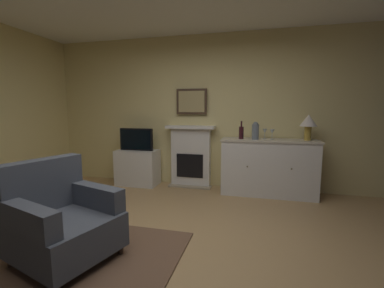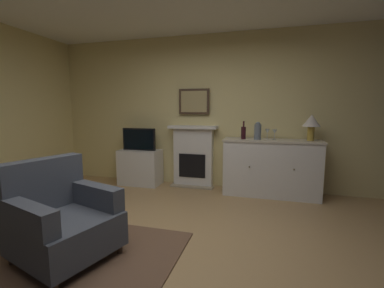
% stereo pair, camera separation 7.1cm
% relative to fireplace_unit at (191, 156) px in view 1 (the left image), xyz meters
% --- Properties ---
extents(ground_plane, '(6.08, 4.87, 0.10)m').
position_rel_fireplace_unit_xyz_m(ground_plane, '(0.34, -2.28, -0.60)').
color(ground_plane, tan).
rests_on(ground_plane, ground).
extents(wall_rear, '(6.08, 0.06, 2.67)m').
position_rel_fireplace_unit_xyz_m(wall_rear, '(0.34, 0.13, 0.79)').
color(wall_rear, '#EAD68C').
rests_on(wall_rear, ground_plane).
extents(area_rug, '(1.81, 1.67, 0.02)m').
position_rel_fireplace_unit_xyz_m(area_rug, '(-0.42, -2.64, -0.54)').
color(area_rug, brown).
rests_on(area_rug, ground_plane).
extents(fireplace_unit, '(0.87, 0.30, 1.10)m').
position_rel_fireplace_unit_xyz_m(fireplace_unit, '(0.00, 0.00, 0.00)').
color(fireplace_unit, white).
rests_on(fireplace_unit, ground_plane).
extents(framed_picture, '(0.55, 0.04, 0.45)m').
position_rel_fireplace_unit_xyz_m(framed_picture, '(-0.00, 0.05, 0.97)').
color(framed_picture, '#473323').
extents(sideboard_cabinet, '(1.51, 0.49, 0.91)m').
position_rel_fireplace_unit_xyz_m(sideboard_cabinet, '(1.34, -0.18, -0.09)').
color(sideboard_cabinet, white).
rests_on(sideboard_cabinet, ground_plane).
extents(table_lamp, '(0.26, 0.26, 0.40)m').
position_rel_fireplace_unit_xyz_m(table_lamp, '(1.90, -0.18, 0.64)').
color(table_lamp, '#B79338').
rests_on(table_lamp, sideboard_cabinet).
extents(wine_bottle, '(0.08, 0.08, 0.29)m').
position_rel_fireplace_unit_xyz_m(wine_bottle, '(0.90, -0.21, 0.47)').
color(wine_bottle, '#331419').
rests_on(wine_bottle, sideboard_cabinet).
extents(wine_glass_left, '(0.07, 0.07, 0.16)m').
position_rel_fireplace_unit_xyz_m(wine_glass_left, '(1.27, -0.14, 0.48)').
color(wine_glass_left, silver).
rests_on(wine_glass_left, sideboard_cabinet).
extents(wine_glass_center, '(0.07, 0.07, 0.16)m').
position_rel_fireplace_unit_xyz_m(wine_glass_center, '(1.38, -0.20, 0.48)').
color(wine_glass_center, silver).
rests_on(wine_glass_center, sideboard_cabinet).
extents(vase_decorative, '(0.11, 0.11, 0.28)m').
position_rel_fireplace_unit_xyz_m(vase_decorative, '(1.12, -0.23, 0.50)').
color(vase_decorative, slate).
rests_on(vase_decorative, sideboard_cabinet).
extents(tv_cabinet, '(0.75, 0.42, 0.65)m').
position_rel_fireplace_unit_xyz_m(tv_cabinet, '(-0.97, -0.16, -0.23)').
color(tv_cabinet, white).
rests_on(tv_cabinet, ground_plane).
extents(tv_set, '(0.62, 0.07, 0.40)m').
position_rel_fireplace_unit_xyz_m(tv_set, '(-0.97, -0.19, 0.30)').
color(tv_set, black).
rests_on(tv_set, tv_cabinet).
extents(armchair, '(0.99, 0.96, 0.92)m').
position_rel_fireplace_unit_xyz_m(armchair, '(-0.57, -2.57, -0.17)').
color(armchair, '#474C56').
rests_on(armchair, ground_plane).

